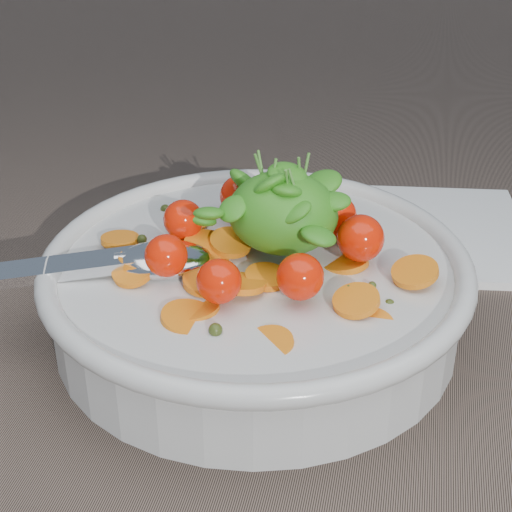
# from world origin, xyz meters

# --- Properties ---
(ground) EXTENTS (6.00, 6.00, 0.00)m
(ground) POSITION_xyz_m (0.00, 0.00, 0.00)
(ground) COLOR #6F5C4F
(ground) RESTS_ON ground
(bowl) EXTENTS (0.30, 0.27, 0.12)m
(bowl) POSITION_xyz_m (-0.01, 0.00, 0.03)
(bowl) COLOR silver
(bowl) RESTS_ON ground
(napkin) EXTENTS (0.20, 0.18, 0.01)m
(napkin) POSITION_xyz_m (0.08, 0.15, 0.00)
(napkin) COLOR white
(napkin) RESTS_ON ground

